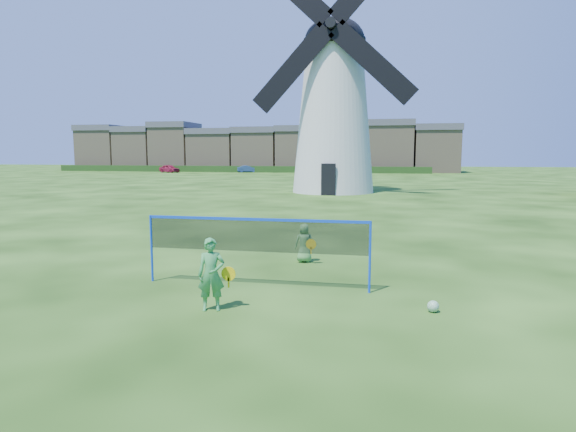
{
  "coord_description": "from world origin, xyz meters",
  "views": [
    {
      "loc": [
        2.46,
        -10.78,
        2.95
      ],
      "look_at": [
        0.2,
        0.5,
        1.5
      ],
      "focal_mm": 30.81,
      "sensor_mm": 36.0,
      "label": 1
    }
  ],
  "objects_px": {
    "badminton_net": "(256,236)",
    "player_boy": "(304,243)",
    "car_left": "(169,169)",
    "play_ball": "(433,306)",
    "car_right": "(247,169)",
    "windmill": "(334,106)",
    "player_girl": "(211,274)"
  },
  "relations": [
    {
      "from": "badminton_net",
      "to": "player_boy",
      "type": "distance_m",
      "value": 2.84
    },
    {
      "from": "car_left",
      "to": "play_ball",
      "type": "bearing_deg",
      "value": -126.53
    },
    {
      "from": "car_left",
      "to": "player_boy",
      "type": "bearing_deg",
      "value": -127.29
    },
    {
      "from": "car_right",
      "to": "play_ball",
      "type": "bearing_deg",
      "value": 179.42
    },
    {
      "from": "play_ball",
      "to": "car_left",
      "type": "xyz_separation_m",
      "value": [
        -34.76,
        63.83,
        0.51
      ]
    },
    {
      "from": "badminton_net",
      "to": "car_left",
      "type": "bearing_deg",
      "value": 116.32
    },
    {
      "from": "player_boy",
      "to": "play_ball",
      "type": "relative_size",
      "value": 4.85
    },
    {
      "from": "player_boy",
      "to": "play_ball",
      "type": "height_order",
      "value": "player_boy"
    },
    {
      "from": "player_boy",
      "to": "car_left",
      "type": "height_order",
      "value": "car_left"
    },
    {
      "from": "windmill",
      "to": "player_girl",
      "type": "bearing_deg",
      "value": -88.25
    },
    {
      "from": "play_ball",
      "to": "car_right",
      "type": "relative_size",
      "value": 0.07
    },
    {
      "from": "windmill",
      "to": "play_ball",
      "type": "bearing_deg",
      "value": -80.11
    },
    {
      "from": "player_girl",
      "to": "car_right",
      "type": "distance_m",
      "value": 70.48
    },
    {
      "from": "player_girl",
      "to": "car_left",
      "type": "xyz_separation_m",
      "value": [
        -30.65,
        64.53,
        -0.07
      ]
    },
    {
      "from": "player_girl",
      "to": "car_right",
      "type": "bearing_deg",
      "value": 88.53
    },
    {
      "from": "windmill",
      "to": "play_ball",
      "type": "xyz_separation_m",
      "value": [
        5.01,
        -28.72,
        -6.41
      ]
    },
    {
      "from": "play_ball",
      "to": "car_right",
      "type": "distance_m",
      "value": 71.02
    },
    {
      "from": "player_girl",
      "to": "windmill",
      "type": "bearing_deg",
      "value": 74.81
    },
    {
      "from": "windmill",
      "to": "badminton_net",
      "type": "bearing_deg",
      "value": -87.33
    },
    {
      "from": "badminton_net",
      "to": "play_ball",
      "type": "xyz_separation_m",
      "value": [
        3.72,
        -1.08,
        -1.03
      ]
    },
    {
      "from": "player_girl",
      "to": "car_left",
      "type": "height_order",
      "value": "player_girl"
    },
    {
      "from": "windmill",
      "to": "car_right",
      "type": "bearing_deg",
      "value": 114.93
    },
    {
      "from": "badminton_net",
      "to": "player_girl",
      "type": "bearing_deg",
      "value": -102.31
    },
    {
      "from": "windmill",
      "to": "player_boy",
      "type": "xyz_separation_m",
      "value": [
        1.93,
        -24.94,
        -5.99
      ]
    },
    {
      "from": "car_left",
      "to": "car_right",
      "type": "distance_m",
      "value": 12.33
    },
    {
      "from": "player_girl",
      "to": "play_ball",
      "type": "xyz_separation_m",
      "value": [
        4.11,
        0.7,
        -0.58
      ]
    },
    {
      "from": "car_left",
      "to": "car_right",
      "type": "xyz_separation_m",
      "value": [
        11.85,
        3.4,
        -0.08
      ]
    },
    {
      "from": "player_boy",
      "to": "car_right",
      "type": "xyz_separation_m",
      "value": [
        -19.83,
        63.44,
        0.01
      ]
    },
    {
      "from": "car_right",
      "to": "player_girl",
      "type": "bearing_deg",
      "value": 176.07
    },
    {
      "from": "player_girl",
      "to": "player_boy",
      "type": "bearing_deg",
      "value": 60.11
    },
    {
      "from": "play_ball",
      "to": "windmill",
      "type": "bearing_deg",
      "value": 99.89
    },
    {
      "from": "badminton_net",
      "to": "car_right",
      "type": "bearing_deg",
      "value": 106.17
    }
  ]
}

